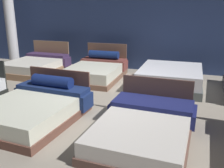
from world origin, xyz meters
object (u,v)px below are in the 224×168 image
(support_pillar, at_px, (10,17))
(bed_6, at_px, (170,78))
(bed_2, at_px, (145,127))
(bed_4, at_px, (36,66))
(bed_5, at_px, (97,70))
(bed_1, at_px, (34,108))

(support_pillar, bearing_deg, bed_6, -8.15)
(bed_2, distance_m, bed_4, 5.36)
(bed_5, bearing_deg, bed_4, 178.32)
(bed_1, height_order, bed_5, bed_5)
(bed_2, distance_m, bed_6, 3.00)
(bed_6, distance_m, support_pillar, 6.08)
(bed_2, distance_m, support_pillar, 7.10)
(bed_6, bearing_deg, support_pillar, 170.65)
(bed_2, height_order, bed_4, bed_4)
(bed_2, relative_size, bed_5, 0.97)
(bed_2, xyz_separation_m, bed_6, (0.06, 2.99, 0.06))
(bed_4, relative_size, bed_5, 0.92)
(bed_4, xyz_separation_m, bed_6, (4.39, -0.16, 0.03))
(bed_1, bearing_deg, bed_2, 2.20)
(bed_5, distance_m, bed_6, 2.23)
(bed_1, relative_size, support_pillar, 0.59)
(bed_1, bearing_deg, bed_5, 92.93)
(bed_1, xyz_separation_m, bed_5, (-0.01, 3.13, 0.01))
(bed_1, height_order, bed_4, bed_4)
(bed_4, bearing_deg, bed_5, 0.69)
(bed_1, xyz_separation_m, bed_4, (-2.17, 3.13, -0.00))
(bed_4, relative_size, bed_6, 1.02)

